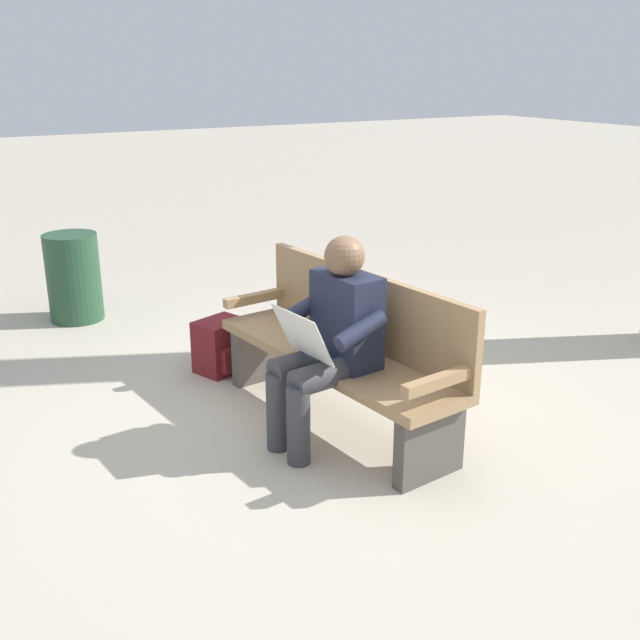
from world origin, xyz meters
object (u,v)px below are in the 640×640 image
Objects in this scene: person_seated at (330,337)px; backpack at (221,346)px; trash_bin at (74,277)px; bench_near at (344,348)px.

backpack is at bearing -0.61° from person_seated.
trash_bin is (2.90, 0.74, -0.27)m from person_seated.
trash_bin is at bearing 20.38° from backpack.
bench_near is 4.74× the size of backpack.
bench_near is 0.33m from person_seated.
person_seated is (-0.19, 0.21, 0.17)m from bench_near.
backpack is at bearing 11.31° from bench_near.
bench_near is 2.87m from trash_bin.
person_seated is 1.34m from backpack.
person_seated reaches higher than bench_near.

